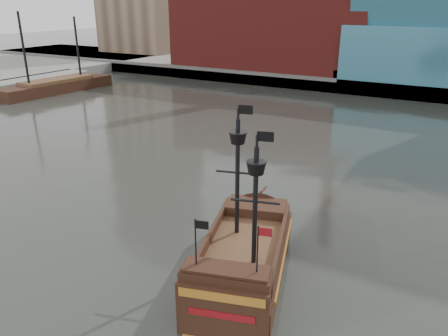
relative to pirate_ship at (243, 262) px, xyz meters
The scene contains 5 objects.
ground 7.11m from the pirate_ship, 158.13° to the right, with size 400.00×400.00×0.00m, color #242722.
promenade_far 89.62m from the pirate_ship, 94.18° to the left, with size 220.00×60.00×2.00m, color slate.
seawall 60.23m from the pirate_ship, 96.23° to the left, with size 220.00×1.00×2.60m, color #4C4C49.
pirate_ship is the anchor object (origin of this frame).
docked_vessel 66.60m from the pirate_ship, 148.59° to the left, with size 6.70×22.42×15.03m.
Camera 1 is at (16.78, -17.71, 15.87)m, focal length 35.00 mm.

